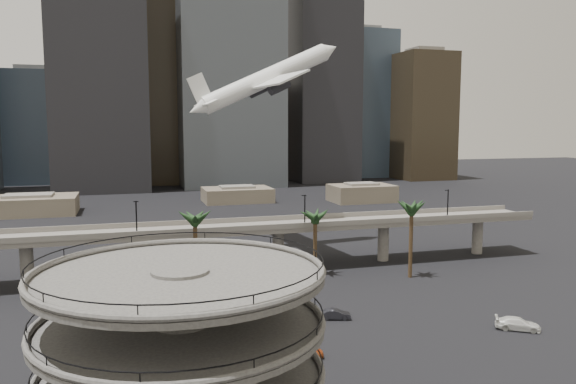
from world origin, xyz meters
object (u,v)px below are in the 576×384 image
object	(u,v)px
airborne_jet	(266,79)
overpass	(221,233)
car_a	(305,352)
car_c	(518,324)
car_b	(335,314)
parking_ramp	(182,351)

from	to	relation	value
airborne_jet	overpass	bearing A→B (deg)	-133.92
overpass	airborne_jet	xyz separation A→B (m)	(13.36, 18.09, 29.75)
car_a	car_c	size ratio (longest dim) A/B	0.78
car_a	car_b	bearing A→B (deg)	-29.27
airborne_jet	car_c	bearing A→B (deg)	-78.95
car_a	car_b	xyz separation A→B (m)	(8.29, 11.49, -0.04)
parking_ramp	overpass	distance (m)	60.46
airborne_jet	car_b	size ratio (longest dim) A/B	8.19
car_c	parking_ramp	bearing A→B (deg)	143.69
airborne_jet	car_c	distance (m)	71.67
car_b	car_c	size ratio (longest dim) A/B	0.76
overpass	car_b	size ratio (longest dim) A/B	29.72
airborne_jet	parking_ramp	bearing A→B (deg)	-116.35
car_c	airborne_jet	bearing A→B (deg)	50.34
parking_ramp	car_a	distance (m)	25.43
overpass	airborne_jet	distance (m)	37.30
parking_ramp	car_b	size ratio (longest dim) A/B	5.07
airborne_jet	car_b	world-z (taller)	airborne_jet
car_b	car_a	bearing A→B (deg)	159.75
parking_ramp	overpass	size ratio (longest dim) A/B	0.17
car_b	car_c	bearing A→B (deg)	-100.58
overpass	airborne_jet	bearing A→B (deg)	53.55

